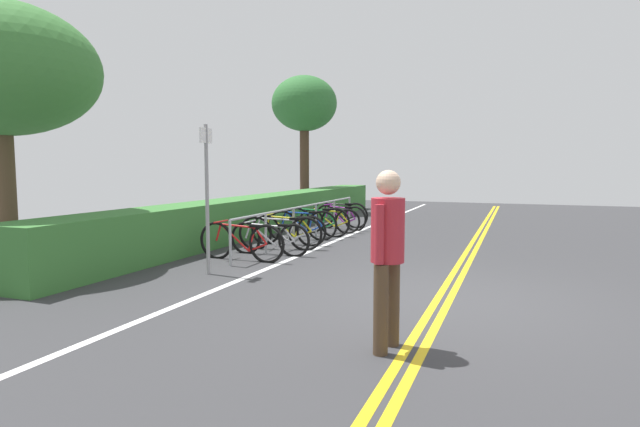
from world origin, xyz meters
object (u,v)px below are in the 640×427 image
object	(u,v)px
bike_rack	(305,214)
bicycle_4	(302,225)
bicycle_5	(316,222)
tree_mid	(304,106)
bicycle_0	(241,242)
bicycle_7	(340,217)
bicycle_1	(270,239)
bicycle_6	(329,221)
pedestrian	(387,247)
bicycle_3	(288,230)
sign_post_near	(207,186)
bicycle_2	(280,233)
bicycle_8	(340,214)

from	to	relation	value
bike_rack	bicycle_4	distance (m)	0.29
bicycle_5	tree_mid	world-z (taller)	tree_mid
bicycle_0	bicycle_7	distance (m)	5.12
bicycle_1	bicycle_7	distance (m)	4.38
bicycle_4	bicycle_6	size ratio (longest dim) A/B	1.04
pedestrian	tree_mid	distance (m)	15.13
bicycle_3	tree_mid	size ratio (longest dim) A/B	0.35
bicycle_0	bicycle_4	distance (m)	2.89
bicycle_7	bicycle_0	bearing A→B (deg)	177.54
bicycle_4	pedestrian	bearing A→B (deg)	-150.54
pedestrian	tree_mid	xyz separation A→B (m)	(13.32, 6.50, 3.03)
bicycle_7	sign_post_near	xyz separation A→B (m)	(-6.40, 0.09, 1.12)
bicycle_2	bicycle_7	distance (m)	3.70
bike_rack	bicycle_8	distance (m)	2.88
bicycle_1	bicycle_7	bearing A→B (deg)	0.09
bicycle_5	pedestrian	size ratio (longest dim) A/B	1.00
bicycle_1	bicycle_6	xyz separation A→B (m)	(3.56, 0.03, -0.00)
bicycle_5	sign_post_near	distance (m)	4.96
sign_post_near	tree_mid	bearing A→B (deg)	14.95
bicycle_0	bicycle_6	bearing A→B (deg)	-2.61
bicycle_3	bicycle_6	size ratio (longest dim) A/B	1.12
bicycle_1	tree_mid	distance (m)	10.16
bicycle_1	bicycle_3	xyz separation A→B (m)	(1.32, 0.20, 0.01)
tree_mid	bicycle_7	bearing A→B (deg)	-146.56
bike_rack	sign_post_near	size ratio (longest dim) A/B	2.82
bicycle_1	bicycle_2	bearing A→B (deg)	7.51
bicycle_7	sign_post_near	size ratio (longest dim) A/B	0.67
bicycle_6	tree_mid	bearing A→B (deg)	29.05
bicycle_0	bicycle_1	world-z (taller)	bicycle_0
bicycle_0	bicycle_6	xyz separation A→B (m)	(4.29, -0.20, -0.03)
bicycle_3	sign_post_near	xyz separation A→B (m)	(-3.34, -0.10, 1.12)
bicycle_4	bicycle_5	world-z (taller)	bicycle_5
bicycle_2	bicycle_3	xyz separation A→B (m)	(0.64, 0.11, -0.02)
bicycle_8	pedestrian	distance (m)	10.08
sign_post_near	tree_mid	size ratio (longest dim) A/B	0.47
bicycle_4	sign_post_near	world-z (taller)	sign_post_near
bicycle_6	tree_mid	size ratio (longest dim) A/B	0.31
bicycle_8	bicycle_7	bearing A→B (deg)	-158.80
bicycle_1	bicycle_3	bearing A→B (deg)	8.57
bicycle_3	bicycle_8	size ratio (longest dim) A/B	0.99
sign_post_near	bicycle_3	bearing A→B (deg)	1.68
bicycle_3	sign_post_near	bearing A→B (deg)	-178.32
bike_rack	tree_mid	size ratio (longest dim) A/B	1.34
bicycle_3	tree_mid	distance (m)	8.95
bike_rack	bicycle_0	world-z (taller)	bike_rack
bicycle_3	sign_post_near	distance (m)	3.52
bicycle_7	bicycle_3	bearing A→B (deg)	176.40
bicycle_0	bicycle_6	distance (m)	4.29
bicycle_1	bicycle_8	bearing A→B (deg)	2.80
bike_rack	bicycle_7	world-z (taller)	bike_rack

